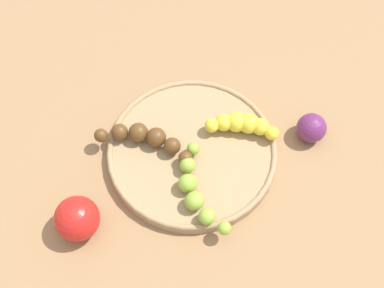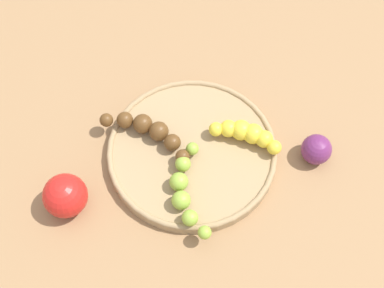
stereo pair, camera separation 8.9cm
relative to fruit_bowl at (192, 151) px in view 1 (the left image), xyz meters
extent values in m
plane|color=#936D47|center=(0.00, 0.00, -0.01)|extent=(2.40, 2.40, 0.00)
cylinder|color=#A08259|center=(0.00, 0.00, 0.00)|extent=(0.29, 0.29, 0.02)
torus|color=#A08259|center=(0.00, 0.00, 0.01)|extent=(0.29, 0.29, 0.01)
sphere|color=#8CAD38|center=(0.00, -0.01, 0.02)|extent=(0.02, 0.02, 0.02)
sphere|color=#8CAD38|center=(-0.02, -0.03, 0.02)|extent=(0.03, 0.03, 0.03)
sphere|color=#8CAD38|center=(-0.03, -0.07, 0.02)|extent=(0.03, 0.03, 0.03)
sphere|color=#8CAD38|center=(-0.03, -0.10, 0.02)|extent=(0.03, 0.03, 0.03)
sphere|color=#8CAD38|center=(-0.01, -0.13, 0.02)|extent=(0.03, 0.03, 0.03)
sphere|color=#8CAD38|center=(0.01, -0.16, 0.02)|extent=(0.02, 0.02, 0.02)
sphere|color=yellow|center=(0.14, -0.02, 0.02)|extent=(0.02, 0.02, 0.02)
sphere|color=yellow|center=(0.12, 0.00, 0.02)|extent=(0.03, 0.03, 0.03)
sphere|color=yellow|center=(0.10, 0.01, 0.02)|extent=(0.04, 0.04, 0.04)
sphere|color=yellow|center=(0.09, 0.02, 0.02)|extent=(0.04, 0.04, 0.04)
sphere|color=yellow|center=(0.06, 0.03, 0.02)|extent=(0.03, 0.03, 0.03)
sphere|color=yellow|center=(0.04, 0.03, 0.02)|extent=(0.02, 0.02, 0.02)
sphere|color=#593819|center=(-0.02, -0.02, 0.02)|extent=(0.02, 0.02, 0.02)
sphere|color=#593819|center=(-0.03, 0.01, 0.02)|extent=(0.03, 0.03, 0.03)
sphere|color=#593819|center=(-0.05, 0.03, 0.02)|extent=(0.03, 0.03, 0.03)
sphere|color=#593819|center=(-0.08, 0.05, 0.02)|extent=(0.03, 0.03, 0.03)
sphere|color=#593819|center=(-0.11, 0.06, 0.02)|extent=(0.03, 0.03, 0.03)
sphere|color=#593819|center=(-0.14, 0.06, 0.02)|extent=(0.02, 0.02, 0.02)
sphere|color=#662659|center=(0.21, -0.02, 0.01)|extent=(0.05, 0.05, 0.05)
sphere|color=red|center=(-0.21, -0.08, 0.02)|extent=(0.07, 0.07, 0.07)
camera|label=1|loc=(-0.12, -0.42, 0.80)|focal=49.96mm
camera|label=2|loc=(-0.04, -0.44, 0.80)|focal=49.96mm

